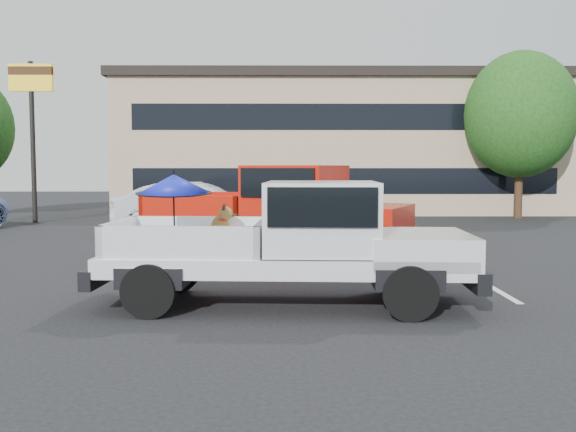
# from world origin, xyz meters

# --- Properties ---
(ground) EXTENTS (90.00, 90.00, 0.00)m
(ground) POSITION_xyz_m (0.00, 0.00, 0.00)
(ground) COLOR black
(ground) RESTS_ON ground
(stripe_left) EXTENTS (0.12, 5.00, 0.01)m
(stripe_left) POSITION_xyz_m (-3.00, 2.00, 0.00)
(stripe_left) COLOR silver
(stripe_left) RESTS_ON ground
(stripe_right) EXTENTS (0.12, 5.00, 0.01)m
(stripe_right) POSITION_xyz_m (3.00, 2.00, 0.00)
(stripe_right) COLOR silver
(stripe_right) RESTS_ON ground
(motel_building) EXTENTS (20.40, 8.40, 6.30)m
(motel_building) POSITION_xyz_m (2.00, 20.99, 3.21)
(motel_building) COLOR tan
(motel_building) RESTS_ON ground
(motel_sign) EXTENTS (1.60, 0.22, 6.00)m
(motel_sign) POSITION_xyz_m (-10.00, 14.00, 4.65)
(motel_sign) COLOR black
(motel_sign) RESTS_ON ground
(tree_right) EXTENTS (4.46, 4.46, 6.78)m
(tree_right) POSITION_xyz_m (9.00, 16.00, 4.21)
(tree_right) COLOR #332114
(tree_right) RESTS_ON ground
(tree_back) EXTENTS (4.68, 4.68, 7.11)m
(tree_back) POSITION_xyz_m (6.00, 24.00, 4.41)
(tree_back) COLOR #332114
(tree_back) RESTS_ON ground
(silver_pickup) EXTENTS (5.78, 2.34, 2.06)m
(silver_pickup) POSITION_xyz_m (-0.30, -0.53, 1.05)
(silver_pickup) COLOR black
(silver_pickup) RESTS_ON ground
(red_pickup) EXTENTS (6.82, 4.61, 2.13)m
(red_pickup) POSITION_xyz_m (-0.52, 4.52, 1.17)
(red_pickup) COLOR black
(red_pickup) RESTS_ON ground
(silver_sedan) EXTENTS (5.18, 2.83, 1.62)m
(silver_sedan) POSITION_xyz_m (-3.35, 9.61, 0.81)
(silver_sedan) COLOR silver
(silver_sedan) RESTS_ON ground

